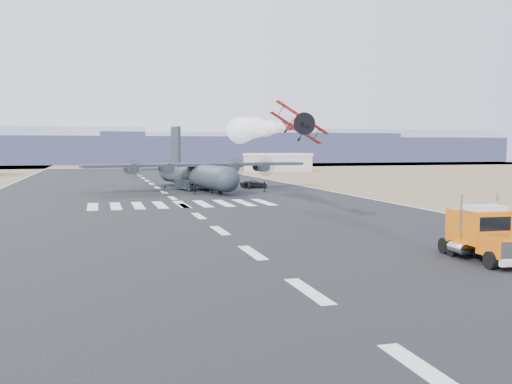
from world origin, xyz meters
name	(u,v)px	position (x,y,z in m)	size (l,w,h in m)	color
ground	(309,291)	(0.00, 0.00, 0.00)	(500.00, 500.00, 0.00)	black
scrub_far	(124,165)	(0.00, 230.00, 0.00)	(500.00, 80.00, 0.00)	brown
runway_markings	(173,198)	(0.00, 60.00, 0.01)	(60.00, 260.00, 0.01)	silver
ridge_seg_d	(121,150)	(0.00, 260.00, 6.50)	(150.00, 50.00, 13.00)	#8B92B1
ridge_seg_e	(248,148)	(65.00, 260.00, 7.50)	(150.00, 50.00, 15.00)	#8B92B1
ridge_seg_f	(361,146)	(130.00, 260.00, 8.50)	(150.00, 50.00, 17.00)	#8B92B1
ridge_seg_g	(463,149)	(195.00, 260.00, 6.50)	(150.00, 50.00, 13.00)	#8B92B1
hangar_right	(277,162)	(46.00, 150.00, 3.01)	(20.50, 12.50, 5.90)	#A8A296
semi_truck	(483,233)	(15.00, 4.84, 1.93)	(3.31, 8.82, 3.93)	black
aerobatic_biplane	(297,124)	(7.86, 24.11, 10.27)	(5.29, 5.46, 4.39)	red
smoke_trail	(247,129)	(8.32, 45.66, 10.45)	(3.84, 25.92, 3.84)	white
transport_aircraft	(195,173)	(6.38, 76.80, 3.14)	(42.19, 34.57, 12.20)	black
support_vehicle	(254,184)	(18.37, 78.46, 0.74)	(2.46, 5.33, 1.48)	black
crew_a	(249,186)	(15.66, 71.95, 0.82)	(0.60, 0.49, 1.65)	black
crew_b	(211,188)	(7.63, 67.28, 0.86)	(0.84, 0.52, 1.72)	black
crew_c	(165,190)	(-0.51, 65.91, 0.87)	(1.13, 0.52, 1.75)	black
crew_d	(264,187)	(17.39, 67.93, 0.93)	(1.09, 0.56, 1.87)	black
crew_e	(189,187)	(4.44, 71.34, 0.91)	(0.89, 0.55, 1.82)	black
crew_f	(195,190)	(4.53, 66.28, 0.79)	(1.47, 0.48, 1.59)	black
crew_g	(228,185)	(11.81, 72.88, 0.94)	(0.69, 0.56, 1.88)	black
crew_h	(191,186)	(5.10, 73.65, 0.92)	(0.89, 0.55, 1.84)	black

